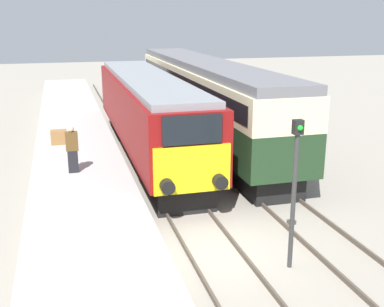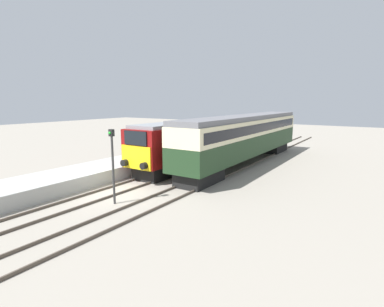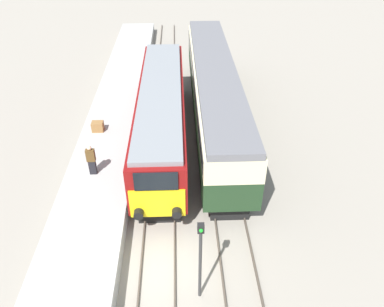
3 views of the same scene
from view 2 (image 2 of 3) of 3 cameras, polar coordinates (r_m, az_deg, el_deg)
ground_plane at (r=18.69m, az=-15.00°, el=-7.10°), size 120.00×120.00×0.00m
platform_left at (r=26.41m, az=-6.93°, el=-0.86°), size 3.50×50.00×0.90m
rails_near_track at (r=22.18m, az=-5.36°, el=-3.92°), size 1.51×60.00×0.14m
rails_far_track at (r=20.29m, az=2.21°, el=-5.20°), size 1.50×60.00×0.14m
locomotive at (r=25.72m, az=1.33°, el=2.74°), size 2.70×15.90×3.78m
passenger_carriage at (r=26.09m, az=10.31°, el=3.57°), size 2.75×19.56×4.19m
person_on_platform at (r=24.58m, az=-11.05°, el=1.31°), size 0.44×0.26×1.72m
signal_post at (r=16.03m, az=-14.87°, el=-1.25°), size 0.24×0.28×3.96m
luggage_crate at (r=28.17m, az=-5.57°, el=1.39°), size 0.70×0.56×0.60m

